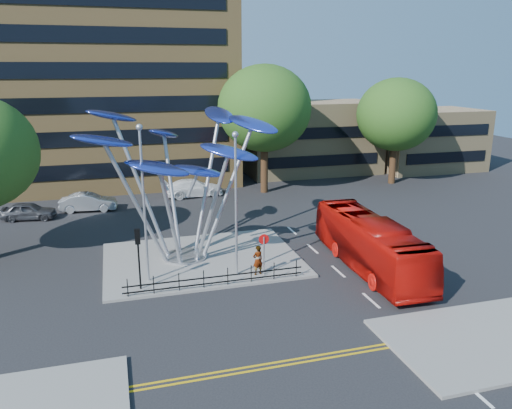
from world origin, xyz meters
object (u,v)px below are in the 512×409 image
object	(u,v)px
tree_far	(396,115)
leaf_sculpture	(179,152)
no_entry_sign_island	(264,247)
parked_car_mid	(88,202)
street_lamp_left	(143,191)
traffic_light_island	(138,246)
red_bus	(370,243)
tree_right	(265,109)
parked_car_right	(194,188)
street_lamp_right	(236,192)
parked_car_left	(29,211)
pedestrian	(258,260)

from	to	relation	value
tree_far	leaf_sculpture	bearing A→B (deg)	-147.52
leaf_sculpture	no_entry_sign_island	size ratio (longest dim) A/B	5.19
leaf_sculpture	parked_car_mid	bearing A→B (deg)	115.08
street_lamp_left	traffic_light_island	distance (m)	2.96
red_bus	parked_car_mid	world-z (taller)	red_bus
tree_right	parked_car_right	xyz separation A→B (m)	(-6.88, 0.28, -7.23)
street_lamp_left	no_entry_sign_island	distance (m)	7.47
leaf_sculpture	parked_car_mid	distance (m)	15.75
leaf_sculpture	no_entry_sign_island	bearing A→B (deg)	-45.67
parked_car_right	tree_far	bearing A→B (deg)	-96.05
street_lamp_right	parked_car_left	bearing A→B (deg)	130.41
tree_far	parked_car_left	bearing A→B (deg)	-174.29
red_bus	parked_car_mid	size ratio (longest dim) A/B	2.43
parked_car_mid	parked_car_right	world-z (taller)	parked_car_right
street_lamp_right	parked_car_right	size ratio (longest dim) A/B	1.49
red_bus	parked_car_right	xyz separation A→B (m)	(-7.38, 20.26, -0.76)
street_lamp_left	traffic_light_island	bearing A→B (deg)	-116.57
traffic_light_island	parked_car_left	distance (m)	17.89
street_lamp_right	no_entry_sign_island	xyz separation A→B (m)	(1.50, -0.48, -3.28)
traffic_light_island	parked_car_left	size ratio (longest dim) A/B	0.83
street_lamp_left	tree_far	bearing A→B (deg)	34.92
tree_right	leaf_sculpture	bearing A→B (deg)	-123.31
red_bus	pedestrian	world-z (taller)	red_bus
tree_right	no_entry_sign_island	distance (m)	21.31
parked_car_right	red_bus	bearing A→B (deg)	-165.28
leaf_sculpture	parked_car_right	bearing A→B (deg)	78.43
tree_far	pedestrian	distance (m)	28.75
tree_far	traffic_light_island	distance (m)	33.61
parked_car_left	parked_car_right	distance (m)	14.34
pedestrian	traffic_light_island	bearing A→B (deg)	-14.28
tree_far	parked_car_left	world-z (taller)	tree_far
parked_car_left	red_bus	bearing A→B (deg)	-119.53
traffic_light_island	parked_car_left	world-z (taller)	traffic_light_island
tree_far	parked_car_mid	xyz separation A→B (m)	(-30.22, -2.17, -6.34)
no_entry_sign_island	red_bus	bearing A→B (deg)	-4.37
tree_far	street_lamp_left	xyz separation A→B (m)	(-26.50, -18.50, -1.75)
no_entry_sign_island	parked_car_left	distance (m)	21.78
tree_right	street_lamp_left	size ratio (longest dim) A/B	1.38
tree_right	street_lamp_left	distance (m)	22.49
parked_car_left	no_entry_sign_island	bearing A→B (deg)	-129.05
street_lamp_left	street_lamp_right	world-z (taller)	street_lamp_left
street_lamp_left	traffic_light_island	size ratio (longest dim) A/B	2.57
tree_right	red_bus	distance (m)	21.01
parked_car_mid	pedestrian	bearing A→B (deg)	-144.24
parked_car_left	parked_car_mid	xyz separation A→B (m)	(4.50, 1.30, 0.06)
street_lamp_right	traffic_light_island	bearing A→B (deg)	-174.81
tree_far	red_bus	world-z (taller)	tree_far
leaf_sculpture	street_lamp_left	bearing A→B (deg)	-127.40
street_lamp_left	parked_car_mid	xyz separation A→B (m)	(-3.72, 16.33, -4.59)
street_lamp_left	parked_car_left	bearing A→B (deg)	118.68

